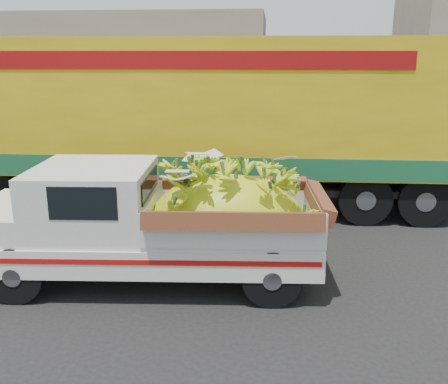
# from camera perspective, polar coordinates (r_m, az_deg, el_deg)

# --- Properties ---
(ground) EXTENTS (100.00, 100.00, 0.00)m
(ground) POSITION_cam_1_polar(r_m,az_deg,el_deg) (7.69, -5.62, -11.38)
(ground) COLOR black
(ground) RESTS_ON ground
(curb) EXTENTS (60.00, 0.25, 0.15)m
(curb) POSITION_cam_1_polar(r_m,az_deg,el_deg) (14.09, -0.34, 1.58)
(curb) COLOR gray
(curb) RESTS_ON ground
(sidewalk) EXTENTS (60.00, 4.00, 0.14)m
(sidewalk) POSITION_cam_1_polar(r_m,az_deg,el_deg) (16.12, 0.42, 3.35)
(sidewalk) COLOR gray
(sidewalk) RESTS_ON ground
(building_left) EXTENTS (18.00, 6.00, 5.00)m
(building_left) POSITION_cam_1_polar(r_m,az_deg,el_deg) (23.57, -18.45, 12.40)
(building_left) COLOR gray
(building_left) RESTS_ON ground
(pickup_truck) EXTENTS (5.34, 2.26, 1.83)m
(pickup_truck) POSITION_cam_1_polar(r_m,az_deg,el_deg) (7.75, -5.75, -3.25)
(pickup_truck) COLOR black
(pickup_truck) RESTS_ON ground
(semi_trailer) EXTENTS (12.02, 2.73, 3.80)m
(semi_trailer) POSITION_cam_1_polar(r_m,az_deg,el_deg) (11.33, -2.29, 8.68)
(semi_trailer) COLOR black
(semi_trailer) RESTS_ON ground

